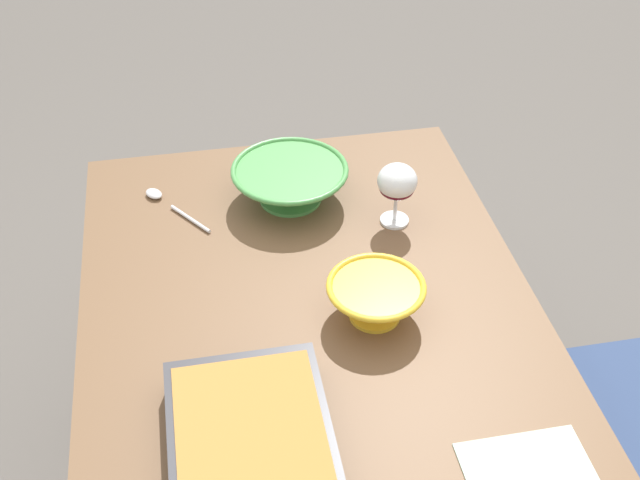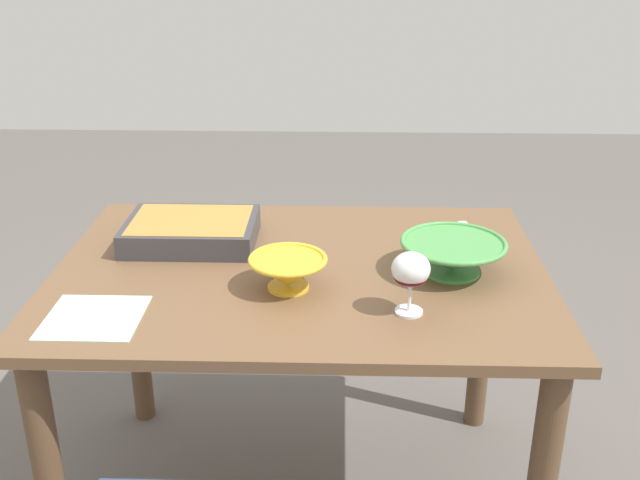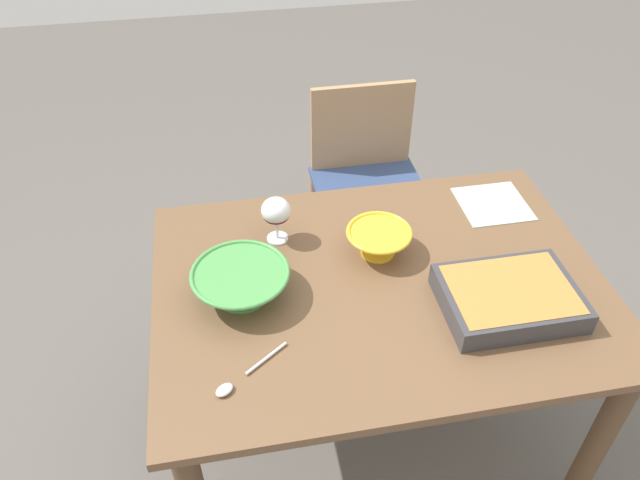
{
  "view_description": "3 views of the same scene",
  "coord_description": "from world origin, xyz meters",
  "px_view_note": "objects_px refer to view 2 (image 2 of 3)",
  "views": [
    {
      "loc": [
        -1.06,
        0.18,
        1.79
      ],
      "look_at": [
        0.13,
        -0.04,
        0.8
      ],
      "focal_mm": 45.17,
      "sensor_mm": 36.0,
      "label": 1
    },
    {
      "loc": [
        0.1,
        -1.67,
        1.51
      ],
      "look_at": [
        0.05,
        -0.04,
        0.81
      ],
      "focal_mm": 42.09,
      "sensor_mm": 36.0,
      "label": 2
    },
    {
      "loc": [
        0.37,
        1.13,
        1.89
      ],
      "look_at": [
        0.13,
        -0.17,
        0.75
      ],
      "focal_mm": 34.53,
      "sensor_mm": 36.0,
      "label": 3
    }
  ],
  "objects_px": {
    "casserole_dish": "(191,230)",
    "serving_spoon": "(451,227)",
    "wine_glass": "(411,272)",
    "dining_table": "(301,309)",
    "mixing_bowl": "(288,271)",
    "napkin": "(94,317)",
    "small_bowl": "(453,255)"
  },
  "relations": [
    {
      "from": "wine_glass",
      "to": "small_bowl",
      "type": "distance_m",
      "value": 0.24
    },
    {
      "from": "napkin",
      "to": "serving_spoon",
      "type": "bearing_deg",
      "value": 32.28
    },
    {
      "from": "wine_glass",
      "to": "mixing_bowl",
      "type": "bearing_deg",
      "value": 158.05
    },
    {
      "from": "casserole_dish",
      "to": "serving_spoon",
      "type": "distance_m",
      "value": 0.71
    },
    {
      "from": "mixing_bowl",
      "to": "small_bowl",
      "type": "distance_m",
      "value": 0.4
    },
    {
      "from": "wine_glass",
      "to": "serving_spoon",
      "type": "relative_size",
      "value": 0.78
    },
    {
      "from": "casserole_dish",
      "to": "mixing_bowl",
      "type": "distance_m",
      "value": 0.38
    },
    {
      "from": "dining_table",
      "to": "serving_spoon",
      "type": "height_order",
      "value": "serving_spoon"
    },
    {
      "from": "mixing_bowl",
      "to": "serving_spoon",
      "type": "relative_size",
      "value": 1.0
    },
    {
      "from": "mixing_bowl",
      "to": "dining_table",
      "type": "bearing_deg",
      "value": 79.12
    },
    {
      "from": "dining_table",
      "to": "small_bowl",
      "type": "height_order",
      "value": "small_bowl"
    },
    {
      "from": "wine_glass",
      "to": "casserole_dish",
      "type": "relative_size",
      "value": 0.42
    },
    {
      "from": "mixing_bowl",
      "to": "serving_spoon",
      "type": "xyz_separation_m",
      "value": [
        0.43,
        0.37,
        -0.04
      ]
    },
    {
      "from": "wine_glass",
      "to": "mixing_bowl",
      "type": "distance_m",
      "value": 0.3
    },
    {
      "from": "small_bowl",
      "to": "napkin",
      "type": "height_order",
      "value": "small_bowl"
    },
    {
      "from": "casserole_dish",
      "to": "small_bowl",
      "type": "xyz_separation_m",
      "value": [
        0.67,
        -0.17,
        0.01
      ]
    },
    {
      "from": "mixing_bowl",
      "to": "casserole_dish",
      "type": "bearing_deg",
      "value": 136.24
    },
    {
      "from": "mixing_bowl",
      "to": "napkin",
      "type": "height_order",
      "value": "mixing_bowl"
    },
    {
      "from": "dining_table",
      "to": "mixing_bowl",
      "type": "relative_size",
      "value": 6.57
    },
    {
      "from": "dining_table",
      "to": "wine_glass",
      "type": "relative_size",
      "value": 8.46
    },
    {
      "from": "dining_table",
      "to": "wine_glass",
      "type": "xyz_separation_m",
      "value": [
        0.25,
        -0.22,
        0.21
      ]
    },
    {
      "from": "dining_table",
      "to": "napkin",
      "type": "relative_size",
      "value": 5.86
    },
    {
      "from": "dining_table",
      "to": "mixing_bowl",
      "type": "height_order",
      "value": "mixing_bowl"
    },
    {
      "from": "casserole_dish",
      "to": "napkin",
      "type": "distance_m",
      "value": 0.44
    },
    {
      "from": "dining_table",
      "to": "napkin",
      "type": "xyz_separation_m",
      "value": [
        -0.43,
        -0.27,
        0.12
      ]
    },
    {
      "from": "wine_glass",
      "to": "napkin",
      "type": "xyz_separation_m",
      "value": [
        -0.68,
        -0.04,
        -0.1
      ]
    },
    {
      "from": "mixing_bowl",
      "to": "serving_spoon",
      "type": "distance_m",
      "value": 0.57
    },
    {
      "from": "napkin",
      "to": "dining_table",
      "type": "bearing_deg",
      "value": 31.9
    },
    {
      "from": "casserole_dish",
      "to": "mixing_bowl",
      "type": "xyz_separation_m",
      "value": [
        0.27,
        -0.26,
        0.01
      ]
    },
    {
      "from": "casserole_dish",
      "to": "serving_spoon",
      "type": "xyz_separation_m",
      "value": [
        0.7,
        0.11,
        -0.03
      ]
    },
    {
      "from": "casserole_dish",
      "to": "napkin",
      "type": "relative_size",
      "value": 1.65
    },
    {
      "from": "wine_glass",
      "to": "mixing_bowl",
      "type": "relative_size",
      "value": 0.78
    }
  ]
}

